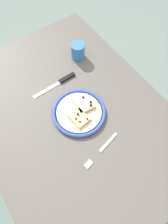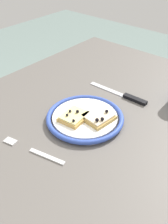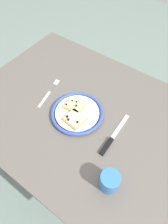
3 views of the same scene
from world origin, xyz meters
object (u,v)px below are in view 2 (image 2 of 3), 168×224
(plate, at_px, (85,118))
(pizza_slice_near, at_px, (74,116))
(fork, at_px, (33,151))
(pizza_slice_far, at_px, (98,117))
(dining_table, at_px, (83,132))
(knife, at_px, (127,96))

(plate, height_order, pizza_slice_near, pizza_slice_near)
(pizza_slice_near, height_order, fork, pizza_slice_near)
(pizza_slice_far, bearing_deg, dining_table, 81.82)
(pizza_slice_near, relative_size, fork, 0.47)
(plate, height_order, pizza_slice_far, pizza_slice_far)
(plate, distance_m, knife, 0.20)
(plate, relative_size, pizza_slice_far, 2.57)
(dining_table, bearing_deg, pizza_slice_far, -98.18)
(pizza_slice_near, xyz_separation_m, pizza_slice_far, (0.05, -0.06, 0.00))
(dining_table, distance_m, pizza_slice_near, 0.12)
(dining_table, bearing_deg, plate, -132.11)
(pizza_slice_near, distance_m, fork, 0.17)
(pizza_slice_near, relative_size, knife, 0.40)
(pizza_slice_far, height_order, fork, pizza_slice_far)
(fork, bearing_deg, dining_table, 1.84)
(dining_table, height_order, pizza_slice_near, pizza_slice_near)
(dining_table, distance_m, plate, 0.10)
(plate, height_order, fork, plate)
(dining_table, height_order, plate, plate)
(dining_table, xyz_separation_m, fork, (-0.23, -0.01, 0.09))
(pizza_slice_near, bearing_deg, plate, -31.25)
(pizza_slice_near, bearing_deg, pizza_slice_far, -51.52)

